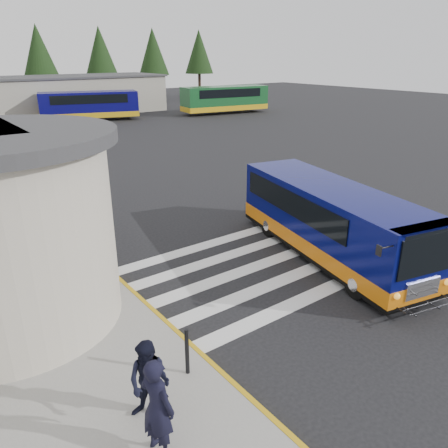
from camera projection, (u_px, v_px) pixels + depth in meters
ground at (240, 258)px, 14.98m from camera, size 140.00×140.00×0.00m
curb_strip at (83, 247)px, 15.66m from camera, size 0.12×34.00×0.16m
crosswalk at (244, 271)px, 14.10m from camera, size 8.00×5.35×0.01m
depot_building at (47, 96)px, 48.83m from camera, size 26.40×8.40×4.20m
tree_line at (24, 51)px, 53.24m from camera, size 58.40×4.40×10.00m
transit_bus at (330, 224)px, 14.78m from camera, size 4.42×8.99×2.46m
pedestrian_a at (157, 407)px, 7.23m from camera, size 0.63×0.79×1.89m
pedestrian_b at (149, 382)px, 7.93m from camera, size 1.00×1.03×1.68m
bollard at (187, 351)px, 9.20m from camera, size 0.09×0.09×1.10m
far_bus_a at (89, 104)px, 45.03m from camera, size 10.10×5.39×2.51m
far_bus_b at (225, 98)px, 50.48m from camera, size 10.44×4.25×2.62m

